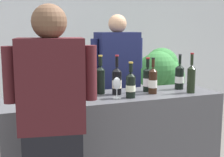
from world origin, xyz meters
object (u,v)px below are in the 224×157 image
potted_shrub (161,76)px  person_server (117,93)px  wine_bottle_5 (179,77)px  wine_bottle_6 (74,86)px  ice_bucket (50,87)px  wine_bottle_3 (147,79)px  wine_bottle_7 (101,79)px  wine_bottle_8 (131,85)px  wine_bottle_1 (191,78)px  person_guest (53,143)px  wine_bottle_0 (90,81)px  wine_bottle_2 (117,81)px  wine_glass (117,84)px  wine_bottle_4 (153,81)px

potted_shrub → person_server: bearing=-144.0°
wine_bottle_5 → wine_bottle_6: wine_bottle_5 is taller
ice_bucket → wine_bottle_3: bearing=0.9°
wine_bottle_7 → wine_bottle_8: wine_bottle_7 is taller
wine_bottle_1 → wine_bottle_6: 1.06m
wine_bottle_6 → wine_bottle_7: bearing=33.6°
wine_bottle_6 → person_guest: size_ratio=0.20×
wine_bottle_1 → wine_bottle_6: wine_bottle_1 is taller
wine_bottle_0 → person_server: 0.78m
wine_bottle_2 → wine_bottle_3: wine_bottle_2 is taller
wine_bottle_8 → wine_glass: size_ratio=1.72×
wine_bottle_0 → wine_bottle_8: 0.36m
wine_bottle_1 → wine_bottle_2: 0.67m
wine_glass → ice_bucket: 0.55m
wine_bottle_7 → potted_shrub: size_ratio=0.28×
person_server → potted_shrub: (0.94, 0.68, 0.04)m
wine_bottle_7 → person_guest: (-0.57, -0.75, -0.25)m
wine_bottle_3 → wine_bottle_4: (-0.00, -0.11, 0.00)m
ice_bucket → person_server: size_ratio=0.13×
wine_bottle_5 → wine_bottle_8: bearing=-163.3°
wine_bottle_5 → wine_bottle_0: bearing=177.0°
wine_bottle_6 → ice_bucket: (-0.17, 0.12, -0.02)m
wine_bottle_3 → person_guest: bearing=-145.4°
wine_bottle_2 → wine_bottle_1: bearing=-15.0°
wine_bottle_4 → potted_shrub: wine_bottle_4 is taller
ice_bucket → wine_bottle_4: bearing=-5.8°
wine_bottle_1 → wine_bottle_3: 0.39m
wine_bottle_7 → wine_bottle_8: size_ratio=1.14×
wine_bottle_3 → wine_bottle_0: bearing=176.1°
wine_bottle_0 → wine_bottle_5: (0.87, -0.05, -0.00)m
wine_bottle_2 → person_guest: person_guest is taller
wine_bottle_1 → wine_bottle_3: wine_bottle_1 is taller
wine_bottle_0 → wine_bottle_2: 0.23m
person_guest → potted_shrub: person_guest is taller
wine_bottle_7 → wine_glass: 0.23m
wine_bottle_5 → person_guest: size_ratio=0.20×
wine_bottle_0 → person_server: person_server is taller
wine_bottle_5 → person_server: bearing=123.2°
wine_bottle_1 → wine_bottle_7: size_ratio=1.05×
wine_bottle_4 → wine_bottle_5: wine_bottle_5 is taller
wine_bottle_0 → wine_bottle_3: (0.54, -0.04, -0.01)m
wine_bottle_3 → wine_bottle_8: size_ratio=1.04×
wine_bottle_2 → wine_glass: 0.15m
wine_bottle_1 → wine_bottle_2: (-0.65, 0.17, -0.02)m
wine_bottle_3 → ice_bucket: size_ratio=1.51×
wine_bottle_0 → wine_bottle_5: size_ratio=0.93×
wine_bottle_1 → wine_bottle_6: (-1.06, 0.06, -0.01)m
wine_bottle_6 → person_guest: 0.67m
wine_bottle_1 → wine_bottle_6: size_ratio=1.10×
wine_bottle_7 → person_server: person_server is taller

